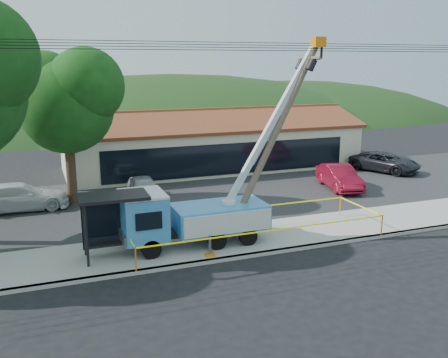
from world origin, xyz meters
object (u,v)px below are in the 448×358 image
car_silver (144,202)px  car_white (21,212)px  utility_truck (191,214)px  car_dark (384,173)px  leaning_pole (276,132)px  car_red (339,190)px  bus_shelter (113,211)px

car_silver → car_white: size_ratio=0.80×
utility_truck → car_dark: (18.07, 9.59, -1.58)m
leaning_pole → car_red: (7.94, 6.47, -5.01)m
car_red → car_white: (-19.20, 2.21, 0.00)m
car_white → car_red: bearing=-96.2°
car_dark → bus_shelter: bearing=178.8°
utility_truck → car_silver: size_ratio=2.28×
leaning_pole → bus_shelter: (-7.43, -0.04, -2.88)m
car_white → car_dark: 25.31m
car_silver → car_red: (12.41, -1.70, 0.00)m
bus_shelter → car_red: (15.37, 6.52, -2.13)m
leaning_pole → bus_shelter: leaning_pole is taller
utility_truck → car_red: 13.67m
car_silver → car_white: car_white is taller
car_silver → car_dark: size_ratio=0.81×
car_dark → car_white: bearing=156.7°
leaning_pole → car_dark: (14.03, 9.66, -5.01)m
utility_truck → car_silver: 8.25m
car_white → car_dark: size_ratio=1.01×
car_red → car_white: 19.33m
car_red → car_dark: (6.09, 3.19, 0.00)m
car_red → utility_truck: bearing=-140.5°
car_red → car_white: bearing=-175.2°
car_white → leaning_pole: bearing=-127.3°
utility_truck → leaning_pole: size_ratio=1.05×
car_red → bus_shelter: bearing=-145.6°
utility_truck → car_silver: bearing=93.0°
bus_shelter → car_dark: 23.65m
leaning_pole → car_white: (-11.26, 8.68, -5.01)m
leaning_pole → car_red: size_ratio=1.93×
car_red → car_dark: size_ratio=0.90×
leaning_pole → car_dark: bearing=34.6°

